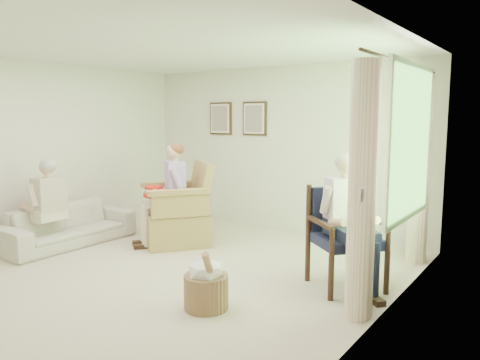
{
  "coord_description": "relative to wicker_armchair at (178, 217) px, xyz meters",
  "views": [
    {
      "loc": [
        3.79,
        -3.75,
        1.82
      ],
      "look_at": [
        0.56,
        0.85,
        1.05
      ],
      "focal_mm": 35.0,
      "sensor_mm": 36.0,
      "label": 1
    }
  ],
  "objects": [
    {
      "name": "wicker_armchair",
      "position": [
        0.0,
        0.0,
        0.0
      ],
      "size": [
        0.92,
        0.91,
        1.18
      ],
      "rotation": [
        0.0,
        0.0,
        -0.65
      ],
      "color": "#A8834F",
      "rests_on": "ground"
    },
    {
      "name": "sofa",
      "position": [
        -1.21,
        -0.98,
        -0.1
      ],
      "size": [
        1.9,
        0.74,
        0.56
      ],
      "primitive_type": "imported",
      "rotation": [
        0.0,
        0.0,
        1.57
      ],
      "color": "beige",
      "rests_on": "ground"
    },
    {
      "name": "curtain_right",
      "position": [
        3.07,
        1.04,
        0.78
      ],
      "size": [
        0.34,
        0.34,
        2.3
      ],
      "primitive_type": "cylinder",
      "color": "#FFEDC7",
      "rests_on": "ground"
    },
    {
      "name": "person_sofa",
      "position": [
        -1.21,
        -1.3,
        0.32
      ],
      "size": [
        0.42,
        0.63,
        1.23
      ],
      "rotation": [
        0.0,
        0.0,
        -1.54
      ],
      "color": "beige",
      "rests_on": "ground"
    },
    {
      "name": "person_dark",
      "position": [
        2.69,
        -0.38,
        0.46
      ],
      "size": [
        0.4,
        0.62,
        1.41
      ],
      "rotation": [
        0.0,
        0.0,
        0.87
      ],
      "color": "#192037",
      "rests_on": "ground"
    },
    {
      "name": "framed_print_right",
      "position": [
        0.29,
        1.57,
        1.41
      ],
      "size": [
        0.45,
        0.05,
        0.55
      ],
      "color": "#382114",
      "rests_on": "back_wall"
    },
    {
      "name": "hatbox",
      "position": [
        1.82,
        -1.59,
        -0.13
      ],
      "size": [
        0.46,
        0.46,
        0.62
      ],
      "color": "tan",
      "rests_on": "ground"
    },
    {
      "name": "floor",
      "position": [
        0.74,
        -1.14,
        -0.37
      ],
      "size": [
        5.5,
        5.5,
        0.0
      ],
      "primitive_type": "plane",
      "color": "beige",
      "rests_on": "ground"
    },
    {
      "name": "person_wicker",
      "position": [
        -0.0,
        -0.15,
        0.47
      ],
      "size": [
        0.4,
        0.63,
        1.42
      ],
      "rotation": [
        0.0,
        0.0,
        -0.65
      ],
      "color": "beige",
      "rests_on": "ground"
    },
    {
      "name": "framed_print_left",
      "position": [
        -0.41,
        1.57,
        1.41
      ],
      "size": [
        0.45,
        0.05,
        0.55
      ],
      "color": "#382114",
      "rests_on": "back_wall"
    },
    {
      "name": "back_wall",
      "position": [
        0.74,
        1.61,
        0.93
      ],
      "size": [
        5.0,
        0.04,
        2.6
      ],
      "primitive_type": "cube",
      "color": "silver",
      "rests_on": "ground"
    },
    {
      "name": "window",
      "position": [
        3.2,
        0.06,
        1.21
      ],
      "size": [
        0.13,
        2.5,
        1.63
      ],
      "color": "#2D6B23",
      "rests_on": "right_wall"
    },
    {
      "name": "red_hat",
      "position": [
        -0.16,
        -0.3,
        0.4
      ],
      "size": [
        0.3,
        0.3,
        0.14
      ],
      "color": "red",
      "rests_on": "person_wicker"
    },
    {
      "name": "wood_armchair",
      "position": [
        2.69,
        -0.21,
        0.2
      ],
      "size": [
        0.68,
        0.64,
        1.05
      ],
      "rotation": [
        0.0,
        0.0,
        0.87
      ],
      "color": "black",
      "rests_on": "ground"
    },
    {
      "name": "ceiling",
      "position": [
        0.74,
        -1.14,
        2.23
      ],
      "size": [
        5.0,
        5.5,
        0.02
      ],
      "primitive_type": "cube",
      "color": "white",
      "rests_on": "back_wall"
    },
    {
      "name": "left_wall",
      "position": [
        -1.76,
        -1.14,
        0.93
      ],
      "size": [
        0.04,
        5.5,
        2.6
      ],
      "primitive_type": "cube",
      "color": "silver",
      "rests_on": "ground"
    },
    {
      "name": "right_wall",
      "position": [
        3.24,
        -1.14,
        0.93
      ],
      "size": [
        0.04,
        5.5,
        2.6
      ],
      "primitive_type": "cube",
      "color": "silver",
      "rests_on": "ground"
    },
    {
      "name": "curtain_left",
      "position": [
        3.07,
        -0.92,
        0.78
      ],
      "size": [
        0.34,
        0.34,
        2.3
      ],
      "primitive_type": "cylinder",
      "color": "#FFEDC7",
      "rests_on": "ground"
    }
  ]
}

